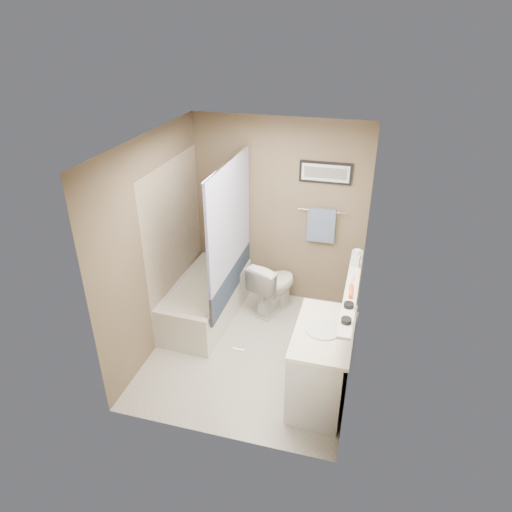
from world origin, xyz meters
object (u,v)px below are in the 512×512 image
(glass_jar, at_px, (357,254))
(vanity, at_px, (322,367))
(candle_bowl_far, at_px, (349,305))
(bathtub, at_px, (205,300))
(soap_bottle, at_px, (356,259))
(toilet, at_px, (274,285))
(hair_brush_front, at_px, (351,291))
(candle_bowl_near, at_px, (346,320))

(glass_jar, bearing_deg, vanity, -100.77)
(vanity, distance_m, candle_bowl_far, 0.76)
(vanity, relative_size, candle_bowl_far, 10.00)
(bathtub, height_order, soap_bottle, soap_bottle)
(toilet, xyz_separation_m, glass_jar, (1.00, -0.43, 0.81))
(toilet, xyz_separation_m, hair_brush_front, (1.00, -1.14, 0.78))
(candle_bowl_far, distance_m, hair_brush_front, 0.24)
(toilet, height_order, candle_bowl_near, candle_bowl_near)
(candle_bowl_near, distance_m, soap_bottle, 1.02)
(candle_bowl_near, distance_m, candle_bowl_far, 0.24)
(toilet, height_order, vanity, vanity)
(toilet, bearing_deg, soap_bottle, 170.95)
(bathtub, height_order, toilet, toilet)
(toilet, height_order, hair_brush_front, hair_brush_front)
(toilet, distance_m, glass_jar, 1.36)
(candle_bowl_near, bearing_deg, soap_bottle, 90.00)
(candle_bowl_far, bearing_deg, candle_bowl_near, -90.00)
(bathtub, bearing_deg, vanity, -29.46)
(vanity, height_order, hair_brush_front, hair_brush_front)
(hair_brush_front, bearing_deg, bathtub, 157.32)
(toilet, bearing_deg, candle_bowl_far, 147.84)
(candle_bowl_far, bearing_deg, bathtub, 151.08)
(toilet, distance_m, vanity, 1.63)
(glass_jar, relative_size, soap_bottle, 0.60)
(bathtub, relative_size, vanity, 1.67)
(candle_bowl_near, bearing_deg, vanity, 130.56)
(bathtub, xyz_separation_m, toilet, (0.78, 0.40, 0.11))
(candle_bowl_near, relative_size, soap_bottle, 0.54)
(candle_bowl_near, height_order, glass_jar, glass_jar)
(candle_bowl_near, xyz_separation_m, glass_jar, (0.00, 1.19, 0.03))
(glass_jar, distance_m, soap_bottle, 0.17)
(bathtub, bearing_deg, candle_bowl_near, -31.69)
(soap_bottle, bearing_deg, toilet, 149.01)
(bathtub, xyz_separation_m, candle_bowl_far, (1.79, -0.99, 0.89))
(candle_bowl_near, relative_size, hair_brush_front, 0.41)
(bathtub, relative_size, toilet, 2.10)
(vanity, xyz_separation_m, soap_bottle, (0.19, 0.80, 0.80))
(toilet, distance_m, soap_bottle, 1.44)
(glass_jar, height_order, soap_bottle, soap_bottle)
(toilet, xyz_separation_m, vanity, (0.82, -1.41, 0.04))
(toilet, height_order, soap_bottle, soap_bottle)
(candle_bowl_far, relative_size, soap_bottle, 0.54)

